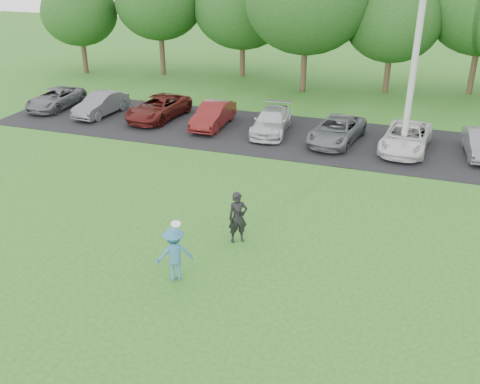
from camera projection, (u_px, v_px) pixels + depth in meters
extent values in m
plane|color=#27661D|center=(200.00, 284.00, 14.99)|extent=(100.00, 100.00, 0.00)
cube|color=black|center=(303.00, 137.00, 26.09)|extent=(32.00, 6.50, 0.03)
cylinder|color=#A0A19C|center=(418.00, 34.00, 22.03)|extent=(0.28, 0.28, 10.43)
imported|color=teal|center=(174.00, 254.00, 14.90)|extent=(1.22, 1.11, 1.64)
cylinder|color=white|center=(176.00, 224.00, 14.15)|extent=(0.28, 0.27, 0.11)
imported|color=black|center=(238.00, 217.00, 16.78)|extent=(0.74, 0.69, 1.70)
cube|color=black|center=(241.00, 214.00, 16.47)|extent=(0.17, 0.16, 0.10)
imported|color=#5A5D62|center=(55.00, 98.00, 30.37)|extent=(1.90, 4.00, 1.10)
imported|color=#54565B|center=(101.00, 104.00, 29.14)|extent=(1.63, 3.75, 1.20)
imported|color=#4B1310|center=(158.00, 108.00, 28.52)|extent=(2.45, 4.52, 1.20)
imported|color=#571313|center=(213.00, 115.00, 27.29)|extent=(1.34, 3.73, 1.22)
imported|color=#B8BBC0|center=(272.00, 121.00, 26.45)|extent=(1.97, 4.12, 1.16)
imported|color=#5B5E63|center=(337.00, 130.00, 25.22)|extent=(2.55, 4.38, 1.15)
imported|color=silver|center=(406.00, 137.00, 24.25)|extent=(2.36, 4.42, 1.18)
cylinder|color=#38281C|center=(85.00, 58.00, 38.27)|extent=(0.36, 0.36, 2.20)
ellipsoid|color=#214C19|center=(79.00, 13.00, 36.96)|extent=(5.20, 5.20, 4.42)
cylinder|color=#38281C|center=(162.00, 55.00, 37.74)|extent=(0.36, 0.36, 2.70)
ellipsoid|color=#214C19|center=(159.00, 2.00, 36.21)|extent=(5.94, 5.94, 5.05)
cylinder|color=#38281C|center=(242.00, 60.00, 37.43)|extent=(0.36, 0.36, 2.20)
ellipsoid|color=#214C19|center=(243.00, 6.00, 35.89)|extent=(6.68, 6.68, 5.68)
cylinder|color=#38281C|center=(304.00, 70.00, 33.46)|extent=(0.36, 0.36, 2.70)
ellipsoid|color=#214C19|center=(307.00, 0.00, 31.69)|extent=(7.42, 7.42, 6.31)
cylinder|color=#38281C|center=(387.00, 75.00, 33.30)|extent=(0.36, 0.36, 2.20)
ellipsoid|color=#214C19|center=(393.00, 21.00, 31.90)|extent=(5.76, 5.76, 4.90)
cylinder|color=#38281C|center=(473.00, 72.00, 32.92)|extent=(0.36, 0.36, 2.70)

